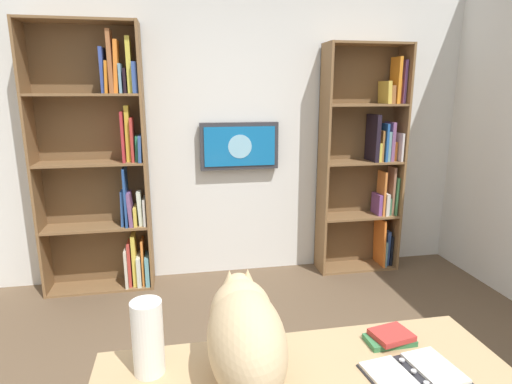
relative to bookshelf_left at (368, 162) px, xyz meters
The scene contains 8 objects.
wall_back 1.32m from the bookshelf_left, ahead, with size 4.52×0.06×2.70m, color silver.
bookshelf_left is the anchor object (origin of this frame).
bookshelf_right 2.37m from the bookshelf_left, ahead, with size 0.90×0.28×2.23m.
wall_mounted_tv 1.23m from the bookshelf_left, ahead, with size 0.71×0.07×0.42m.
cat 2.86m from the bookshelf_left, 56.87° to the left, with size 0.26×0.62×0.35m.
open_binder 2.69m from the bookshelf_left, 68.63° to the left, with size 0.36×0.26×0.02m.
paper_towel_roll 2.98m from the bookshelf_left, 50.48° to the left, with size 0.11×0.11×0.28m, color white.
desk_book_stack 2.49m from the bookshelf_left, 67.31° to the left, with size 0.19×0.15×0.05m.
Camera 1 is at (0.48, 1.60, 1.71)m, focal length 29.64 mm.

